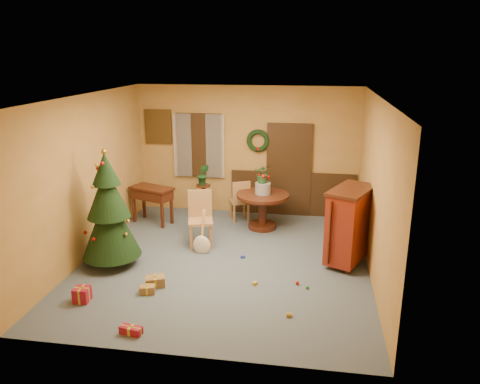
% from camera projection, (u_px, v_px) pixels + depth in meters
% --- Properties ---
extents(room_envelope, '(5.50, 5.50, 5.50)m').
position_uv_depth(room_envelope, '(256.00, 166.00, 10.57)').
color(room_envelope, '#3A4655').
rests_on(room_envelope, ground).
extents(dining_table, '(1.11, 1.11, 0.76)m').
position_uv_depth(dining_table, '(263.00, 204.00, 9.80)').
color(dining_table, black).
rests_on(dining_table, floor).
extents(urn, '(0.32, 0.32, 0.24)m').
position_uv_depth(urn, '(263.00, 188.00, 9.70)').
color(urn, slate).
rests_on(urn, dining_table).
extents(centerpiece_plant, '(0.36, 0.32, 0.40)m').
position_uv_depth(centerpiece_plant, '(263.00, 173.00, 9.60)').
color(centerpiece_plant, '#1E4C23').
rests_on(centerpiece_plant, urn).
extents(chair_near, '(0.56, 0.56, 1.06)m').
position_uv_depth(chair_near, '(200.00, 216.00, 8.98)').
color(chair_near, '#A06F40').
rests_on(chair_near, floor).
extents(chair_far, '(0.53, 0.53, 0.92)m').
position_uv_depth(chair_far, '(240.00, 199.00, 10.24)').
color(chair_far, '#A06F40').
rests_on(chair_far, floor).
extents(guitar, '(0.39, 0.54, 0.76)m').
position_uv_depth(guitar, '(201.00, 234.00, 8.61)').
color(guitar, beige).
rests_on(guitar, floor).
extents(plant_stand, '(0.31, 0.31, 0.80)m').
position_uv_depth(plant_stand, '(204.00, 198.00, 10.31)').
color(plant_stand, black).
rests_on(plant_stand, floor).
extents(stand_plant, '(0.28, 0.24, 0.47)m').
position_uv_depth(stand_plant, '(203.00, 174.00, 10.16)').
color(stand_plant, '#19471E').
rests_on(stand_plant, plant_stand).
extents(christmas_tree, '(1.01, 1.01, 2.08)m').
position_uv_depth(christmas_tree, '(109.00, 212.00, 7.97)').
color(christmas_tree, '#382111').
rests_on(christmas_tree, floor).
extents(writing_desk, '(1.02, 0.75, 0.81)m').
position_uv_depth(writing_desk, '(152.00, 196.00, 10.08)').
color(writing_desk, black).
rests_on(writing_desk, floor).
extents(sideboard, '(0.96, 1.21, 1.37)m').
position_uv_depth(sideboard, '(349.00, 224.00, 8.12)').
color(sideboard, '#561109').
rests_on(sideboard, floor).
extents(gift_a, '(0.36, 0.31, 0.16)m').
position_uv_depth(gift_a, '(155.00, 281.00, 7.47)').
color(gift_a, brown).
rests_on(gift_a, floor).
extents(gift_b, '(0.23, 0.23, 0.23)m').
position_uv_depth(gift_b, '(82.00, 295.00, 7.00)').
color(gift_b, maroon).
rests_on(gift_b, floor).
extents(gift_c, '(0.26, 0.21, 0.13)m').
position_uv_depth(gift_c, '(147.00, 289.00, 7.25)').
color(gift_c, brown).
rests_on(gift_c, floor).
extents(gift_d, '(0.32, 0.18, 0.11)m').
position_uv_depth(gift_d, '(131.00, 330.00, 6.21)').
color(gift_d, maroon).
rests_on(gift_d, floor).
extents(toy_a, '(0.09, 0.08, 0.05)m').
position_uv_depth(toy_a, '(243.00, 257.00, 8.49)').
color(toy_a, '#2743A9').
rests_on(toy_a, floor).
extents(toy_b, '(0.06, 0.06, 0.06)m').
position_uv_depth(toy_b, '(307.00, 287.00, 7.39)').
color(toy_b, '#268C37').
rests_on(toy_b, floor).
extents(toy_c, '(0.09, 0.09, 0.05)m').
position_uv_depth(toy_c, '(255.00, 283.00, 7.52)').
color(toy_c, gold).
rests_on(toy_c, floor).
extents(toy_d, '(0.06, 0.06, 0.06)m').
position_uv_depth(toy_d, '(297.00, 283.00, 7.52)').
color(toy_d, '#B1100B').
rests_on(toy_d, floor).
extents(toy_e, '(0.09, 0.06, 0.05)m').
position_uv_depth(toy_e, '(289.00, 315.00, 6.61)').
color(toy_e, gold).
rests_on(toy_e, floor).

